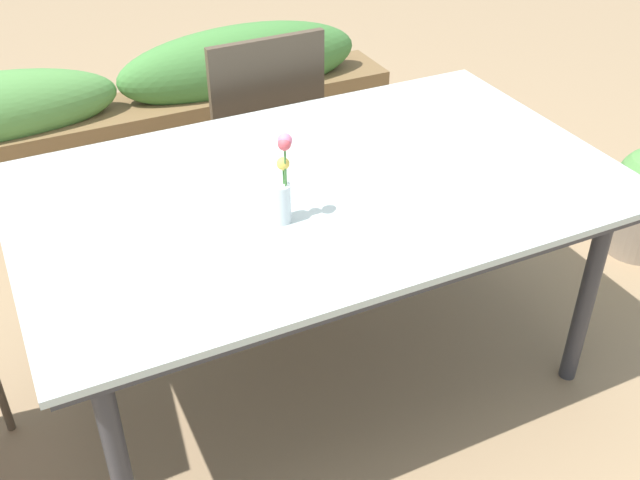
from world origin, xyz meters
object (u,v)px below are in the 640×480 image
Objects in this scene: flower_vase at (282,187)px; planter_box at (124,115)px; chair_far_side at (257,135)px; dining_table at (320,199)px.

flower_vase is 1.99m from planter_box.
chair_far_side is 0.34× the size of planter_box.
planter_box is at bearing 110.65° from chair_far_side.
flower_vase reaches higher than chair_far_side.
flower_vase is at bearing -141.81° from dining_table.
planter_box is (-0.06, 1.91, -0.58)m from flower_vase.
dining_table is at bearing -81.98° from planter_box.
chair_far_side is 3.61× the size of flower_vase.
dining_table is 0.64× the size of planter_box.
planter_box is at bearing 98.02° from dining_table.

